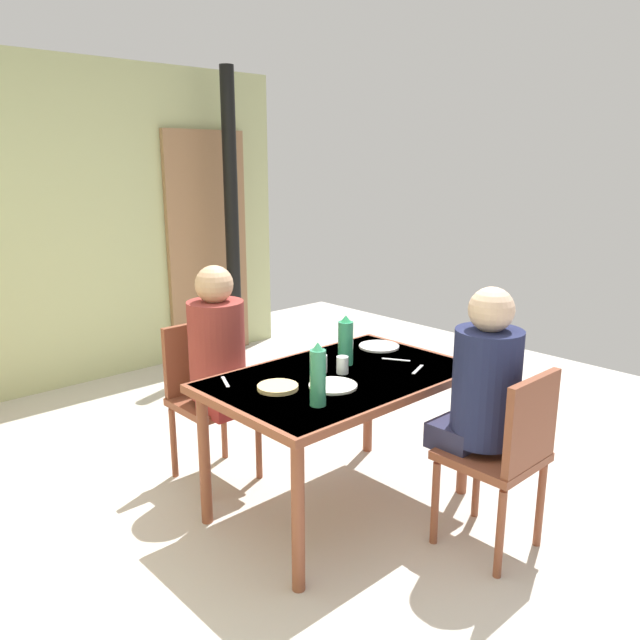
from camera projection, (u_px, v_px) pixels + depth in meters
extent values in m
plane|color=beige|center=(286.00, 529.00, 3.05)|extent=(7.17, 7.17, 0.00)
cube|color=#B1B882|center=(48.00, 228.00, 4.70)|extent=(4.14, 0.10, 2.50)
cube|color=#946A48|center=(208.00, 246.00, 5.59)|extent=(0.80, 0.05, 2.00)
cylinder|color=black|center=(232.00, 219.00, 5.39)|extent=(0.12, 0.12, 2.50)
cube|color=brown|center=(341.00, 379.00, 3.08)|extent=(1.31, 0.83, 0.04)
cube|color=beige|center=(341.00, 375.00, 3.08)|extent=(1.25, 0.80, 0.00)
cylinder|color=brown|center=(298.00, 517.00, 2.54)|extent=(0.06, 0.06, 0.68)
cylinder|color=brown|center=(464.00, 434.00, 3.31)|extent=(0.06, 0.06, 0.68)
cylinder|color=brown|center=(204.00, 459.00, 3.03)|extent=(0.06, 0.06, 0.68)
cylinder|color=brown|center=(368.00, 399.00, 3.80)|extent=(0.06, 0.06, 0.68)
cube|color=brown|center=(491.00, 456.00, 2.83)|extent=(0.40, 0.40, 0.04)
cube|color=brown|center=(532.00, 425.00, 2.65)|extent=(0.38, 0.04, 0.42)
cylinder|color=brown|center=(435.00, 503.00, 2.90)|extent=(0.04, 0.04, 0.41)
cylinder|color=brown|center=(477.00, 479.00, 3.12)|extent=(0.04, 0.04, 0.41)
cylinder|color=brown|center=(500.00, 534.00, 2.65)|extent=(0.04, 0.04, 0.41)
cylinder|color=brown|center=(540.00, 505.00, 2.88)|extent=(0.04, 0.04, 0.41)
cube|color=brown|center=(214.00, 403.00, 3.45)|extent=(0.40, 0.40, 0.04)
cube|color=brown|center=(195.00, 359.00, 3.52)|extent=(0.38, 0.04, 0.42)
cylinder|color=brown|center=(259.00, 444.00, 3.50)|extent=(0.04, 0.04, 0.41)
cylinder|color=brown|center=(207.00, 464.00, 3.28)|extent=(0.04, 0.04, 0.41)
cylinder|color=brown|center=(224.00, 426.00, 3.74)|extent=(0.04, 0.04, 0.41)
cylinder|color=brown|center=(174.00, 443.00, 3.52)|extent=(0.04, 0.04, 0.41)
cube|color=#282946|center=(462.00, 433.00, 2.93)|extent=(0.30, 0.22, 0.12)
cylinder|color=#1E2347|center=(486.00, 386.00, 2.78)|extent=(0.30, 0.30, 0.52)
sphere|color=beige|center=(491.00, 310.00, 2.70)|extent=(0.20, 0.20, 0.20)
cube|color=maroon|center=(231.00, 400.00, 3.32)|extent=(0.30, 0.22, 0.12)
cylinder|color=maroon|center=(217.00, 349.00, 3.33)|extent=(0.30, 0.30, 0.52)
sphere|color=tan|center=(214.00, 284.00, 3.25)|extent=(0.20, 0.20, 0.20)
cylinder|color=#39936B|center=(318.00, 378.00, 2.66)|extent=(0.07, 0.07, 0.25)
cone|color=#379A69|center=(318.00, 346.00, 2.63)|extent=(0.05, 0.05, 0.03)
cylinder|color=#319266|center=(346.00, 343.00, 3.21)|extent=(0.08, 0.08, 0.23)
cone|color=#27975A|center=(346.00, 318.00, 3.18)|extent=(0.05, 0.05, 0.03)
cylinder|color=white|center=(379.00, 346.00, 3.52)|extent=(0.23, 0.23, 0.01)
cylinder|color=white|center=(333.00, 386.00, 2.91)|extent=(0.23, 0.23, 0.01)
cylinder|color=silver|center=(321.00, 364.00, 3.10)|extent=(0.06, 0.06, 0.09)
cylinder|color=silver|center=(342.00, 365.00, 3.09)|extent=(0.06, 0.06, 0.09)
cylinder|color=#DBB77A|center=(278.00, 387.00, 2.88)|extent=(0.19, 0.19, 0.02)
cube|color=silver|center=(225.00, 382.00, 2.97)|extent=(0.08, 0.14, 0.00)
cube|color=silver|center=(396.00, 360.00, 3.30)|extent=(0.09, 0.14, 0.00)
cube|color=silver|center=(418.00, 369.00, 3.15)|extent=(0.15, 0.07, 0.00)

